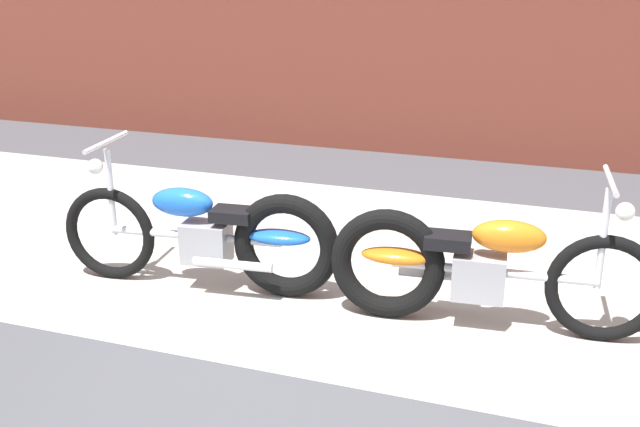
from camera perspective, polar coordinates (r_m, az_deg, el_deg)
name	(u,v)px	position (r m, az deg, el deg)	size (l,w,h in m)	color
ground_plane	(272,373)	(4.36, -3.60, -11.86)	(80.00, 80.00, 0.00)	#47474C
sidewalk_slab	(360,259)	(5.84, 3.03, -3.43)	(36.00, 3.50, 0.01)	#B2ADA3
motorcycle_blue	(217,236)	(5.24, -7.77, -1.65)	(2.01, 0.58, 1.03)	black
motorcycle_orange	(467,267)	(4.78, 10.95, -3.93)	(2.01, 0.58, 1.03)	black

